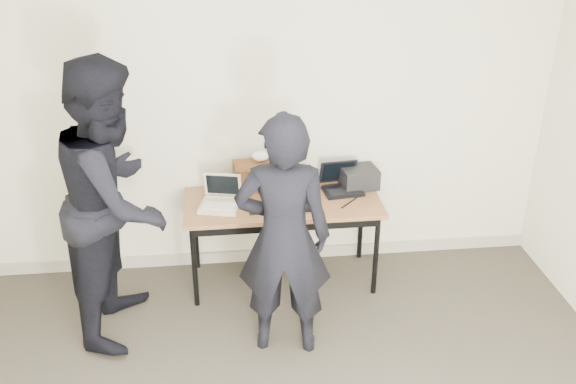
{
  "coord_description": "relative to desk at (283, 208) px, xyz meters",
  "views": [
    {
      "loc": [
        -0.34,
        -2.42,
        2.97
      ],
      "look_at": [
        0.1,
        1.6,
        0.95
      ],
      "focal_mm": 40.0,
      "sensor_mm": 36.0,
      "label": 1
    }
  ],
  "objects": [
    {
      "name": "room",
      "position": [
        -0.09,
        -1.91,
        0.69
      ],
      "size": [
        4.6,
        4.6,
        2.8
      ],
      "color": "#3D372E",
      "rests_on": "ground"
    },
    {
      "name": "desk",
      "position": [
        0.0,
        0.0,
        0.0
      ],
      "size": [
        1.5,
        0.66,
        0.72
      ],
      "rotation": [
        0.0,
        0.0,
        0.01
      ],
      "color": "brown",
      "rests_on": "ground"
    },
    {
      "name": "laptop_beige",
      "position": [
        -0.47,
        -0.03,
        0.11
      ],
      "size": [
        0.34,
        0.33,
        0.23
      ],
      "rotation": [
        0.0,
        0.0,
        -0.23
      ],
      "color": "beige",
      "rests_on": "desk"
    },
    {
      "name": "laptop_center",
      "position": [
        0.04,
        0.01,
        0.12
      ],
      "size": [
        0.37,
        0.36,
        0.27
      ],
      "rotation": [
        0.0,
        0.0,
        -0.09
      ],
      "color": "black",
      "rests_on": "desk"
    },
    {
      "name": "laptop_right",
      "position": [
        0.48,
        0.15,
        0.11
      ],
      "size": [
        0.33,
        0.32,
        0.22
      ],
      "rotation": [
        0.0,
        0.0,
        0.12
      ],
      "color": "black",
      "rests_on": "desk"
    },
    {
      "name": "leather_satchel",
      "position": [
        -0.18,
        0.23,
        0.19
      ],
      "size": [
        0.38,
        0.22,
        0.25
      ],
      "rotation": [
        0.0,
        0.0,
        0.13
      ],
      "color": "brown",
      "rests_on": "desk"
    },
    {
      "name": "tissue",
      "position": [
        -0.15,
        0.23,
        0.34
      ],
      "size": [
        0.14,
        0.12,
        0.08
      ],
      "primitive_type": "ellipsoid",
      "rotation": [
        0.0,
        0.0,
        0.14
      ],
      "color": "white",
      "rests_on": "leather_satchel"
    },
    {
      "name": "equipment_box",
      "position": [
        0.63,
        0.19,
        0.14
      ],
      "size": [
        0.31,
        0.27,
        0.16
      ],
      "primitive_type": "cube",
      "rotation": [
        0.0,
        0.0,
        0.14
      ],
      "color": "black",
      "rests_on": "desk"
    },
    {
      "name": "power_brick",
      "position": [
        -0.22,
        -0.17,
        0.08
      ],
      "size": [
        0.09,
        0.06,
        0.03
      ],
      "primitive_type": "cube",
      "rotation": [
        0.0,
        0.0,
        0.07
      ],
      "color": "black",
      "rests_on": "desk"
    },
    {
      "name": "cables",
      "position": [
        0.04,
        0.02,
        0.06
      ],
      "size": [
        1.14,
        0.41,
        0.01
      ],
      "rotation": [
        0.0,
        0.0,
        -0.17
      ],
      "color": "black",
      "rests_on": "desk"
    },
    {
      "name": "person_typist",
      "position": [
        -0.07,
        -0.78,
        0.2
      ],
      "size": [
        0.67,
        0.49,
        1.72
      ],
      "primitive_type": "imported",
      "rotation": [
        0.0,
        0.0,
        3.01
      ],
      "color": "black",
      "rests_on": "ground"
    },
    {
      "name": "person_observer",
      "position": [
        -1.17,
        -0.38,
        0.33
      ],
      "size": [
        0.89,
        1.07,
        1.98
      ],
      "primitive_type": "imported",
      "rotation": [
        0.0,
        0.0,
        1.42
      ],
      "color": "black",
      "rests_on": "ground"
    },
    {
      "name": "baseboard",
      "position": [
        -0.09,
        0.33,
        -0.61
      ],
      "size": [
        4.5,
        0.03,
        0.1
      ],
      "primitive_type": "cube",
      "color": "#ADA58F",
      "rests_on": "ground"
    }
  ]
}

